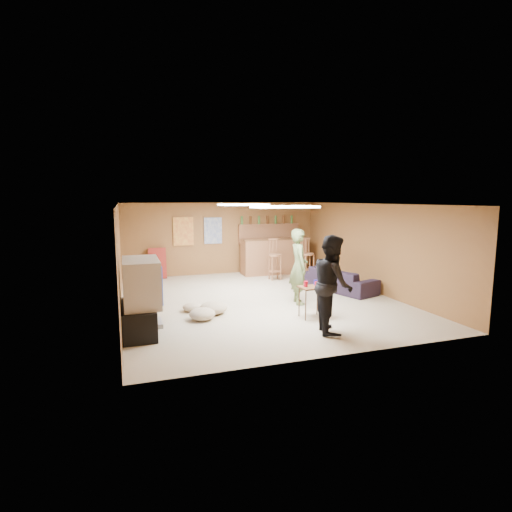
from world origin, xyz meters
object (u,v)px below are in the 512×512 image
object	(u,v)px
person_black	(332,284)
sofa	(340,280)
bar_counter	(274,256)
tray_table	(312,302)
tv_body	(141,282)
person_olive	(299,266)

from	to	relation	value
person_black	sofa	size ratio (longest dim) A/B	0.88
bar_counter	tray_table	world-z (taller)	bar_counter
tv_body	person_olive	bearing A→B (deg)	15.50
tv_body	person_olive	xyz separation A→B (m)	(3.39, 0.94, -0.06)
tv_body	tray_table	bearing A→B (deg)	-2.19
person_black	tray_table	xyz separation A→B (m)	(0.04, 0.85, -0.55)
person_olive	tray_table	world-z (taller)	person_olive
tv_body	sofa	world-z (taller)	tv_body
sofa	tray_table	distance (m)	2.53
bar_counter	tray_table	bearing A→B (deg)	-101.80
tv_body	person_olive	size ratio (longest dim) A/B	0.66
sofa	tray_table	world-z (taller)	tray_table
bar_counter	person_black	size ratio (longest dim) A/B	1.17
tv_body	tray_table	xyz separation A→B (m)	(3.19, -0.12, -0.59)
person_olive	tray_table	xyz separation A→B (m)	(-0.20, -1.06, -0.52)
sofa	tv_body	bearing A→B (deg)	91.53
person_olive	person_black	bearing A→B (deg)	-178.31
person_black	sofa	world-z (taller)	person_black
tv_body	bar_counter	distance (m)	6.09
bar_counter	tray_table	size ratio (longest dim) A/B	3.22
tv_body	person_black	xyz separation A→B (m)	(3.16, -0.98, -0.04)
person_black	sofa	bearing A→B (deg)	-15.87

